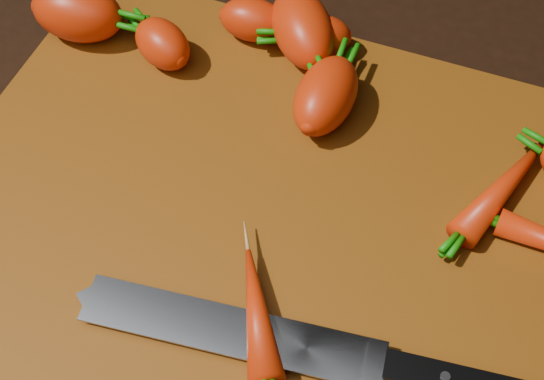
% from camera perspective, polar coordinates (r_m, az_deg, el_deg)
% --- Properties ---
extents(ground, '(2.00, 2.00, 0.01)m').
position_cam_1_polar(ground, '(0.58, -0.35, -2.73)').
color(ground, black).
extents(cutting_board, '(0.50, 0.40, 0.01)m').
position_cam_1_polar(cutting_board, '(0.57, -0.36, -2.14)').
color(cutting_board, '#7E3F0A').
rests_on(cutting_board, ground).
extents(carrot_0, '(0.09, 0.06, 0.05)m').
position_cam_1_polar(carrot_0, '(0.69, -14.42, 12.82)').
color(carrot_0, red).
rests_on(carrot_0, cutting_board).
extents(carrot_1, '(0.07, 0.06, 0.04)m').
position_cam_1_polar(carrot_1, '(0.65, -8.25, 10.84)').
color(carrot_1, red).
rests_on(carrot_1, cutting_board).
extents(carrot_2, '(0.09, 0.10, 0.05)m').
position_cam_1_polar(carrot_2, '(0.65, 2.31, 12.06)').
color(carrot_2, red).
rests_on(carrot_2, cutting_board).
extents(carrot_3, '(0.05, 0.08, 0.05)m').
position_cam_1_polar(carrot_3, '(0.60, 4.07, 7.11)').
color(carrot_3, red).
rests_on(carrot_3, cutting_board).
extents(carrot_4, '(0.07, 0.06, 0.04)m').
position_cam_1_polar(carrot_4, '(0.66, 3.27, 11.47)').
color(carrot_4, red).
rests_on(carrot_4, cutting_board).
extents(carrot_5, '(0.06, 0.04, 0.04)m').
position_cam_1_polar(carrot_5, '(0.67, -1.49, 12.70)').
color(carrot_5, red).
rests_on(carrot_5, cutting_board).
extents(carrot_7, '(0.07, 0.12, 0.02)m').
position_cam_1_polar(carrot_7, '(0.59, 17.19, 0.37)').
color(carrot_7, red).
rests_on(carrot_7, cutting_board).
extents(carrot_9, '(0.07, 0.10, 0.02)m').
position_cam_1_polar(carrot_9, '(0.51, -1.13, -9.20)').
color(carrot_9, red).
rests_on(carrot_9, cutting_board).
extents(knife, '(0.32, 0.06, 0.02)m').
position_cam_1_polar(knife, '(0.51, -1.63, -10.89)').
color(knife, gray).
rests_on(knife, cutting_board).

